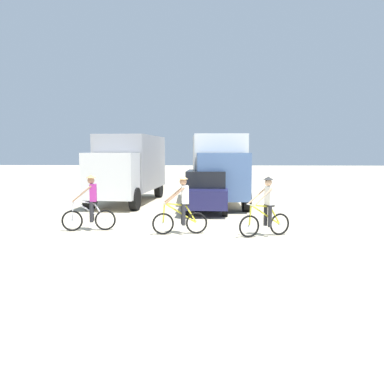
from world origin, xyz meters
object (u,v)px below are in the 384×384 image
object	(u,v)px
cyclist_cowboy_hat	(182,207)
cyclist_near_camera	(267,209)
cyclist_orange_shirt	(90,205)
box_truck_white_box	(218,165)
sedan_parked	(206,191)
box_truck_grey_hauler	(129,165)

from	to	relation	value
cyclist_cowboy_hat	cyclist_near_camera	world-z (taller)	same
cyclist_orange_shirt	cyclist_cowboy_hat	xyz separation A→B (m)	(3.00, -0.42, 0.00)
cyclist_orange_shirt	cyclist_cowboy_hat	distance (m)	3.03
box_truck_white_box	cyclist_near_camera	bearing A→B (deg)	-80.44
sedan_parked	cyclist_cowboy_hat	xyz separation A→B (m)	(-0.74, -4.77, -0.04)
box_truck_grey_hauler	cyclist_cowboy_hat	bearing A→B (deg)	-67.73
box_truck_grey_hauler	cyclist_orange_shirt	distance (m)	7.35
box_truck_white_box	box_truck_grey_hauler	bearing A→B (deg)	177.47
box_truck_white_box	cyclist_cowboy_hat	xyz separation A→B (m)	(-1.29, -7.50, -1.03)
box_truck_grey_hauler	cyclist_orange_shirt	world-z (taller)	box_truck_grey_hauler
cyclist_cowboy_hat	sedan_parked	bearing A→B (deg)	81.21
cyclist_cowboy_hat	cyclist_near_camera	distance (m)	2.60
sedan_parked	cyclist_near_camera	bearing A→B (deg)	-69.56
box_truck_grey_hauler	box_truck_white_box	bearing A→B (deg)	-2.53
cyclist_cowboy_hat	box_truck_grey_hauler	bearing A→B (deg)	112.27
box_truck_white_box	sedan_parked	distance (m)	2.96
sedan_parked	cyclist_cowboy_hat	bearing A→B (deg)	-98.79
box_truck_white_box	cyclist_cowboy_hat	size ratio (longest dim) A/B	3.77
box_truck_white_box	cyclist_near_camera	world-z (taller)	box_truck_white_box
cyclist_orange_shirt	cyclist_near_camera	world-z (taller)	same
box_truck_white_box	sedan_parked	xyz separation A→B (m)	(-0.55, -2.74, -0.99)
box_truck_white_box	cyclist_cowboy_hat	distance (m)	7.68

